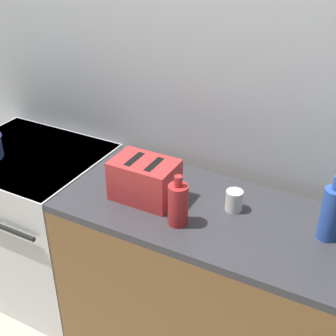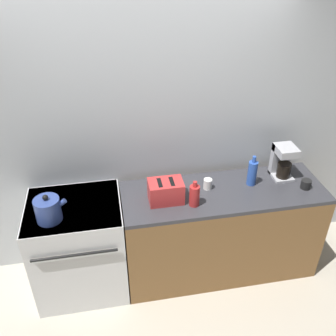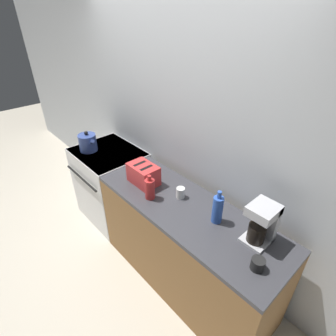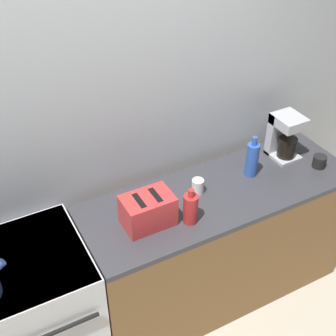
{
  "view_description": "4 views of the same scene",
  "coord_description": "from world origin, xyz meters",
  "px_view_note": "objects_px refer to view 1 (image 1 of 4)",
  "views": [
    {
      "loc": [
        1.04,
        -1.25,
        2.13
      ],
      "look_at": [
        0.18,
        0.36,
        1.06
      ],
      "focal_mm": 50.0,
      "sensor_mm": 36.0,
      "label": 1
    },
    {
      "loc": [
        -0.33,
        -2.19,
        2.87
      ],
      "look_at": [
        0.15,
        0.38,
        1.18
      ],
      "focal_mm": 40.0,
      "sensor_mm": 36.0,
      "label": 2
    },
    {
      "loc": [
        1.77,
        -0.93,
        2.36
      ],
      "look_at": [
        0.35,
        0.36,
        1.16
      ],
      "focal_mm": 28.0,
      "sensor_mm": 36.0,
      "label": 3
    },
    {
      "loc": [
        -0.72,
        -1.51,
        2.78
      ],
      "look_at": [
        0.3,
        0.38,
        1.18
      ],
      "focal_mm": 50.0,
      "sensor_mm": 36.0,
      "label": 4
    }
  ],
  "objects_px": {
    "stove": "(39,222)",
    "toaster": "(145,180)",
    "bottle_red": "(178,204)",
    "bottle_blue": "(331,213)",
    "cup_white": "(234,201)"
  },
  "relations": [
    {
      "from": "stove",
      "to": "toaster",
      "type": "bearing_deg",
      "value": -4.6
    },
    {
      "from": "bottle_red",
      "to": "bottle_blue",
      "type": "height_order",
      "value": "bottle_blue"
    },
    {
      "from": "bottle_red",
      "to": "cup_white",
      "type": "distance_m",
      "value": 0.27
    },
    {
      "from": "stove",
      "to": "bottle_blue",
      "type": "height_order",
      "value": "bottle_blue"
    },
    {
      "from": "cup_white",
      "to": "bottle_blue",
      "type": "bearing_deg",
      "value": -0.47
    },
    {
      "from": "toaster",
      "to": "bottle_blue",
      "type": "height_order",
      "value": "bottle_blue"
    },
    {
      "from": "toaster",
      "to": "bottle_red",
      "type": "bearing_deg",
      "value": -24.58
    },
    {
      "from": "toaster",
      "to": "stove",
      "type": "bearing_deg",
      "value": 175.4
    },
    {
      "from": "toaster",
      "to": "bottle_blue",
      "type": "distance_m",
      "value": 0.8
    },
    {
      "from": "bottle_blue",
      "to": "bottle_red",
      "type": "bearing_deg",
      "value": -160.87
    },
    {
      "from": "cup_white",
      "to": "bottle_red",
      "type": "bearing_deg",
      "value": -130.4
    },
    {
      "from": "toaster",
      "to": "bottle_blue",
      "type": "xyz_separation_m",
      "value": [
        0.79,
        0.1,
        0.03
      ]
    },
    {
      "from": "bottle_blue",
      "to": "stove",
      "type": "bearing_deg",
      "value": -178.69
    },
    {
      "from": "toaster",
      "to": "bottle_red",
      "type": "relative_size",
      "value": 1.24
    },
    {
      "from": "bottle_blue",
      "to": "cup_white",
      "type": "distance_m",
      "value": 0.41
    }
  ]
}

